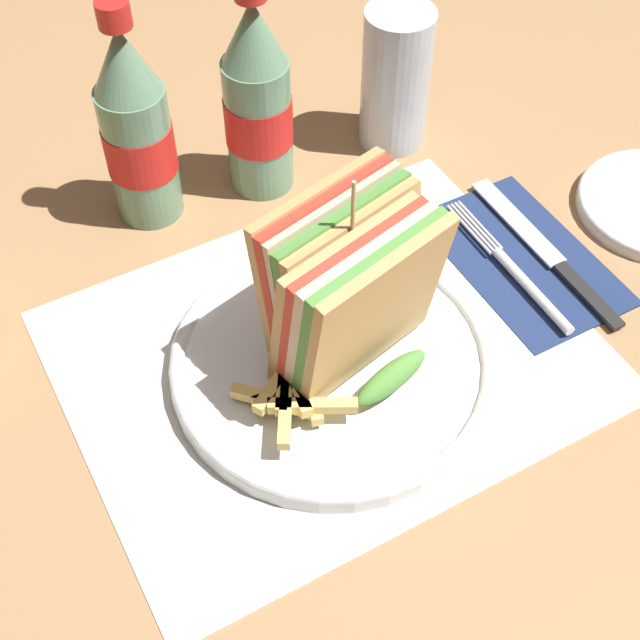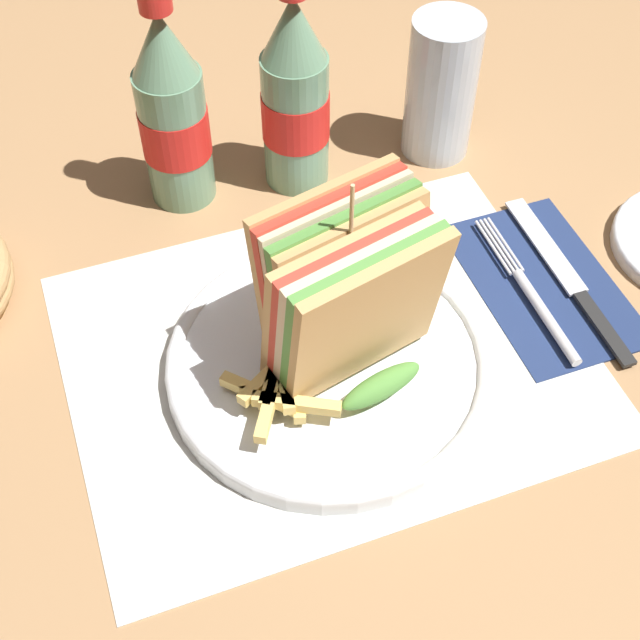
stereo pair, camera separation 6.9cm
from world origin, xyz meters
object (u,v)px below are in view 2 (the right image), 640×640
object	(u,v)px
knife	(569,279)
coke_bottle_far	(295,98)
club_sandwich	(350,293)
coke_bottle_near	(172,114)
fork	(536,301)
glass_near	(440,97)
plate_main	(329,363)

from	to	relation	value
knife	coke_bottle_far	distance (m)	0.29
coke_bottle_far	club_sandwich	bearing A→B (deg)	-98.87
club_sandwich	coke_bottle_near	distance (m)	0.25
knife	coke_bottle_far	world-z (taller)	coke_bottle_far
fork	glass_near	distance (m)	0.23
plate_main	fork	size ratio (longest dim) A/B	1.49
knife	glass_near	distance (m)	0.21
fork	coke_bottle_near	size ratio (longest dim) A/B	0.81
fork	club_sandwich	bearing A→B (deg)	-179.80
knife	coke_bottle_near	xyz separation A→B (m)	(-0.28, 0.23, 0.08)
knife	fork	bearing A→B (deg)	-159.86
club_sandwich	coke_bottle_near	bearing A→B (deg)	106.92
club_sandwich	plate_main	bearing A→B (deg)	-165.62
plate_main	club_sandwich	distance (m)	0.07
plate_main	club_sandwich	size ratio (longest dim) A/B	1.52
knife	coke_bottle_near	world-z (taller)	coke_bottle_near
fork	coke_bottle_far	world-z (taller)	coke_bottle_far
coke_bottle_near	club_sandwich	bearing A→B (deg)	-73.08
plate_main	coke_bottle_far	bearing A→B (deg)	77.10
knife	club_sandwich	bearing A→B (deg)	-175.80
fork	coke_bottle_near	world-z (taller)	coke_bottle_near
plate_main	coke_bottle_near	size ratio (longest dim) A/B	1.21
plate_main	knife	xyz separation A→B (m)	(0.23, 0.02, -0.00)
fork	glass_near	world-z (taller)	glass_near
fork	coke_bottle_near	distance (m)	0.35
coke_bottle_near	coke_bottle_far	world-z (taller)	same
plate_main	club_sandwich	bearing A→B (deg)	14.38
plate_main	glass_near	bearing A→B (deg)	48.93
club_sandwich	knife	world-z (taller)	club_sandwich
club_sandwich	coke_bottle_far	distance (m)	0.23
coke_bottle_far	coke_bottle_near	bearing A→B (deg)	172.04
coke_bottle_near	coke_bottle_far	bearing A→B (deg)	-7.96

